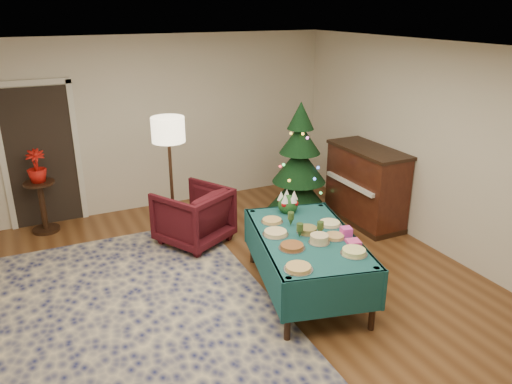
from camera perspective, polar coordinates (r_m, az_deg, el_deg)
name	(u,v)px	position (r m, az deg, el deg)	size (l,w,h in m)	color
room_shell	(240,198)	(4.82, -1.82, -0.73)	(7.00, 7.00, 7.00)	#593319
doorway	(41,153)	(7.85, -23.38, 4.11)	(1.08, 0.04, 2.16)	black
rug	(124,323)	(5.51, -14.86, -14.31)	(3.20, 4.20, 0.02)	#121847
buffet_table	(307,247)	(5.62, 5.81, -6.32)	(1.46, 2.02, 0.71)	black
platter_0	(298,268)	(4.87, 4.86, -8.65)	(0.29, 0.29, 0.04)	silver
platter_1	(354,252)	(5.23, 11.13, -6.74)	(0.28, 0.28, 0.06)	silver
platter_2	(292,247)	(5.26, 4.12, -6.25)	(0.28, 0.28, 0.05)	silver
platter_3	(319,239)	(5.40, 7.24, -5.37)	(0.23, 0.23, 0.10)	silver
platter_4	(335,237)	(5.54, 8.98, -5.05)	(0.24, 0.24, 0.04)	silver
platter_5	(275,233)	(5.55, 2.24, -4.70)	(0.29, 0.29, 0.05)	silver
platter_6	(307,230)	(5.62, 5.89, -4.37)	(0.25, 0.25, 0.07)	silver
platter_7	(330,224)	(5.85, 8.42, -3.58)	(0.28, 0.28, 0.04)	silver
platter_8	(272,221)	(5.86, 1.84, -3.31)	(0.26, 0.26, 0.04)	silver
goblet_0	(291,218)	(5.76, 4.01, -3.04)	(0.08, 0.08, 0.17)	#2D471E
goblet_1	(320,228)	(5.55, 7.36, -4.13)	(0.08, 0.08, 0.17)	#2D471E
goblet_2	(300,230)	(5.48, 5.02, -4.35)	(0.08, 0.08, 0.17)	#2D471E
napkin_stack	(353,242)	(5.45, 11.06, -5.64)	(0.14, 0.14, 0.04)	#E6408E
gift_box	(346,232)	(5.61, 10.26, -4.47)	(0.11, 0.11, 0.09)	#DF3EB2
centerpiece	(288,202)	(6.12, 3.67, -1.20)	(0.26, 0.26, 0.29)	#1E4C1E
armchair	(193,213)	(6.86, -7.18, -2.44)	(0.84, 0.79, 0.87)	#410E15
floor_lamp	(169,138)	(6.53, -9.96, 6.13)	(0.43, 0.43, 1.77)	#A57F3F
side_table	(43,207)	(7.80, -23.18, -1.63)	(0.42, 0.42, 0.76)	black
potted_plant	(37,173)	(7.64, -23.72, 1.99)	(0.26, 0.47, 0.26)	red
christmas_tree	(299,167)	(7.53, 4.96, 2.84)	(1.00, 1.00, 1.80)	black
piano	(366,186)	(7.61, 12.45, 0.65)	(0.64, 1.34, 1.16)	black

